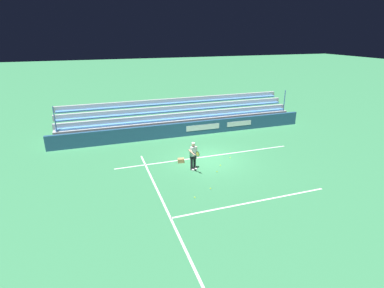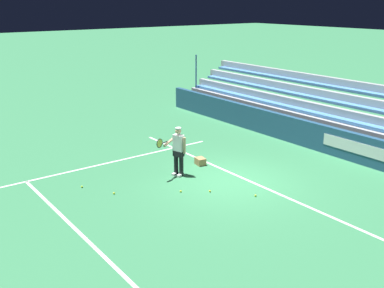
{
  "view_description": "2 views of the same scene",
  "coord_description": "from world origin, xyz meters",
  "px_view_note": "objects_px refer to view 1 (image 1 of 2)",
  "views": [
    {
      "loc": [
        6.85,
        16.44,
        7.72
      ],
      "look_at": [
        1.45,
        0.68,
        1.48
      ],
      "focal_mm": 28.0,
      "sensor_mm": 36.0,
      "label": 1
    },
    {
      "loc": [
        -10.31,
        9.4,
        5.76
      ],
      "look_at": [
        0.85,
        1.02,
        1.3
      ],
      "focal_mm": 42.0,
      "sensor_mm": 36.0,
      "label": 2
    }
  ],
  "objects_px": {
    "ball_box_cardboard": "(181,160)",
    "tennis_ball_on_baseline": "(210,188)",
    "tennis_ball_far_right": "(220,165)",
    "tennis_ball_far_left": "(195,197)",
    "tennis_ball_toward_net": "(217,172)",
    "tennis_player": "(193,156)",
    "tennis_ball_by_box": "(230,158)"
  },
  "relations": [
    {
      "from": "tennis_ball_toward_net",
      "to": "tennis_ball_far_right",
      "type": "bearing_deg",
      "value": -126.56
    },
    {
      "from": "tennis_ball_on_baseline",
      "to": "tennis_ball_far_left",
      "type": "bearing_deg",
      "value": 28.78
    },
    {
      "from": "ball_box_cardboard",
      "to": "tennis_ball_far_right",
      "type": "bearing_deg",
      "value": 149.02
    },
    {
      "from": "tennis_player",
      "to": "ball_box_cardboard",
      "type": "relative_size",
      "value": 4.29
    },
    {
      "from": "tennis_ball_far_left",
      "to": "tennis_ball_toward_net",
      "type": "bearing_deg",
      "value": -133.26
    },
    {
      "from": "ball_box_cardboard",
      "to": "tennis_ball_by_box",
      "type": "bearing_deg",
      "value": 173.43
    },
    {
      "from": "tennis_ball_by_box",
      "to": "tennis_ball_far_left",
      "type": "distance_m",
      "value": 5.56
    },
    {
      "from": "tennis_ball_on_baseline",
      "to": "tennis_ball_by_box",
      "type": "bearing_deg",
      "value": -129.25
    },
    {
      "from": "ball_box_cardboard",
      "to": "tennis_ball_by_box",
      "type": "xyz_separation_m",
      "value": [
        -3.26,
        0.38,
        -0.1
      ]
    },
    {
      "from": "tennis_ball_toward_net",
      "to": "tennis_ball_far_left",
      "type": "relative_size",
      "value": 1.0
    },
    {
      "from": "ball_box_cardboard",
      "to": "tennis_ball_toward_net",
      "type": "bearing_deg",
      "value": 128.28
    },
    {
      "from": "tennis_player",
      "to": "tennis_ball_far_right",
      "type": "distance_m",
      "value": 1.96
    },
    {
      "from": "tennis_ball_on_baseline",
      "to": "tennis_ball_toward_net",
      "type": "bearing_deg",
      "value": -122.79
    },
    {
      "from": "tennis_ball_toward_net",
      "to": "tennis_ball_on_baseline",
      "type": "bearing_deg",
      "value": 57.21
    },
    {
      "from": "tennis_ball_far_left",
      "to": "ball_box_cardboard",
      "type": "bearing_deg",
      "value": -97.93
    },
    {
      "from": "tennis_ball_toward_net",
      "to": "tennis_player",
      "type": "bearing_deg",
      "value": -31.96
    },
    {
      "from": "tennis_player",
      "to": "tennis_ball_by_box",
      "type": "height_order",
      "value": "tennis_player"
    },
    {
      "from": "tennis_player",
      "to": "tennis_ball_far_left",
      "type": "distance_m",
      "value": 3.37
    },
    {
      "from": "tennis_ball_by_box",
      "to": "tennis_player",
      "type": "bearing_deg",
      "value": 17.37
    },
    {
      "from": "ball_box_cardboard",
      "to": "tennis_ball_on_baseline",
      "type": "distance_m",
      "value": 3.81
    },
    {
      "from": "tennis_ball_on_baseline",
      "to": "tennis_ball_far_left",
      "type": "relative_size",
      "value": 1.0
    },
    {
      "from": "ball_box_cardboard",
      "to": "tennis_ball_toward_net",
      "type": "distance_m",
      "value": 2.59
    },
    {
      "from": "tennis_ball_by_box",
      "to": "tennis_ball_far_right",
      "type": "distance_m",
      "value": 1.44
    },
    {
      "from": "tennis_ball_toward_net",
      "to": "tennis_ball_far_left",
      "type": "distance_m",
      "value": 3.23
    },
    {
      "from": "tennis_ball_by_box",
      "to": "tennis_ball_far_right",
      "type": "relative_size",
      "value": 1.0
    },
    {
      "from": "tennis_player",
      "to": "ball_box_cardboard",
      "type": "distance_m",
      "value": 1.53
    },
    {
      "from": "ball_box_cardboard",
      "to": "tennis_ball_on_baseline",
      "type": "height_order",
      "value": "ball_box_cardboard"
    },
    {
      "from": "ball_box_cardboard",
      "to": "tennis_ball_far_left",
      "type": "relative_size",
      "value": 6.06
    },
    {
      "from": "tennis_player",
      "to": "tennis_ball_by_box",
      "type": "relative_size",
      "value": 25.98
    },
    {
      "from": "tennis_player",
      "to": "tennis_ball_on_baseline",
      "type": "distance_m",
      "value": 2.66
    },
    {
      "from": "tennis_ball_far_left",
      "to": "tennis_ball_far_right",
      "type": "bearing_deg",
      "value": -131.78
    },
    {
      "from": "tennis_ball_toward_net",
      "to": "tennis_ball_by_box",
      "type": "xyz_separation_m",
      "value": [
        -1.65,
        -1.65,
        0.0
      ]
    }
  ]
}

